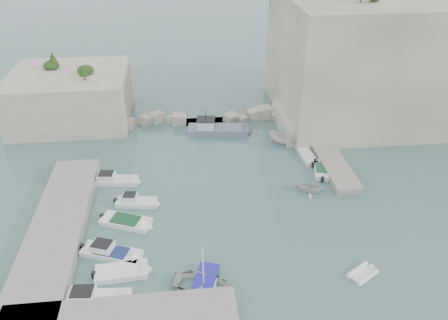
{
  "coord_description": "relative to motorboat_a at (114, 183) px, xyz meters",
  "views": [
    {
      "loc": [
        -4.46,
        -35.13,
        28.12
      ],
      "look_at": [
        0.0,
        6.0,
        3.0
      ],
      "focal_mm": 35.0,
      "sensor_mm": 36.0,
      "label": 1
    }
  ],
  "objects": [
    {
      "name": "ground",
      "position": [
        12.49,
        -7.28,
        0.0
      ],
      "size": [
        400.0,
        400.0,
        0.0
      ],
      "primitive_type": "plane",
      "color": "#496E6B",
      "rests_on": "ground"
    },
    {
      "name": "cliff_east",
      "position": [
        35.49,
        15.72,
        8.5
      ],
      "size": [
        26.0,
        22.0,
        17.0
      ],
      "primitive_type": "cube",
      "color": "beige",
      "rests_on": "ground"
    },
    {
      "name": "cliff_terrace",
      "position": [
        25.49,
        10.72,
        1.25
      ],
      "size": [
        8.0,
        10.0,
        2.5
      ],
      "primitive_type": "cube",
      "color": "beige",
      "rests_on": "ground"
    },
    {
      "name": "outcrop_west",
      "position": [
        -7.51,
        17.72,
        3.5
      ],
      "size": [
        16.0,
        14.0,
        7.0
      ],
      "primitive_type": "cube",
      "color": "beige",
      "rests_on": "ground"
    },
    {
      "name": "quay_west",
      "position": [
        -4.51,
        -8.28,
        0.55
      ],
      "size": [
        5.0,
        24.0,
        1.1
      ],
      "primitive_type": "cube",
      "color": "#9E9689",
      "rests_on": "ground"
    },
    {
      "name": "ledge_east",
      "position": [
        25.99,
        2.72,
        0.4
      ],
      "size": [
        3.0,
        16.0,
        0.8
      ],
      "primitive_type": "cube",
      "color": "#9E9689",
      "rests_on": "ground"
    },
    {
      "name": "breakwater",
      "position": [
        11.49,
        14.72,
        0.7
      ],
      "size": [
        28.0,
        3.0,
        1.4
      ],
      "primitive_type": "cube",
      "color": "beige",
      "rests_on": "ground"
    },
    {
      "name": "motorboat_a",
      "position": [
        0.0,
        0.0,
        0.0
      ],
      "size": [
        6.09,
        2.41,
        1.4
      ],
      "primitive_type": null,
      "rotation": [
        0.0,
        0.0,
        -0.11
      ],
      "color": "silver",
      "rests_on": "ground"
    },
    {
      "name": "motorboat_b",
      "position": [
        2.8,
        -4.44,
        0.0
      ],
      "size": [
        4.91,
        2.24,
        1.4
      ],
      "primitive_type": null,
      "rotation": [
        0.0,
        0.0,
        -0.15
      ],
      "color": "white",
      "rests_on": "ground"
    },
    {
      "name": "motorboat_c",
      "position": [
        1.93,
        -7.55,
        0.0
      ],
      "size": [
        5.84,
        3.87,
        0.7
      ],
      "primitive_type": null,
      "rotation": [
        0.0,
        0.0,
        -0.38
      ],
      "color": "white",
      "rests_on": "ground"
    },
    {
      "name": "motorboat_d",
      "position": [
        1.03,
        -11.99,
        0.0
      ],
      "size": [
        6.39,
        3.85,
        1.4
      ],
      "primitive_type": null,
      "rotation": [
        0.0,
        0.0,
        -0.36
      ],
      "color": "white",
      "rests_on": "ground"
    },
    {
      "name": "motorboat_e",
      "position": [
        2.14,
        -14.4,
        0.0
      ],
      "size": [
        5.06,
        2.39,
        0.7
      ],
      "primitive_type": null,
      "rotation": [
        0.0,
        0.0,
        0.08
      ],
      "color": "white",
      "rests_on": "ground"
    },
    {
      "name": "motorboat_f",
      "position": [
        0.27,
        -17.25,
        0.0
      ],
      "size": [
        6.49,
        2.41,
        1.4
      ],
      "primitive_type": null,
      "rotation": [
        0.0,
        0.0,
        -0.08
      ],
      "color": "white",
      "rests_on": "ground"
    },
    {
      "name": "rowboat",
      "position": [
        9.1,
        -16.73,
        0.0
      ],
      "size": [
        6.22,
        5.25,
        1.1
      ],
      "primitive_type": "imported",
      "rotation": [
        0.0,
        0.0,
        1.25
      ],
      "color": "silver",
      "rests_on": "ground"
    },
    {
      "name": "inflatable_dinghy",
      "position": [
        22.84,
        -16.78,
        0.0
      ],
      "size": [
        3.15,
        2.67,
        0.44
      ],
      "primitive_type": null,
      "rotation": [
        0.0,
        0.0,
        0.55
      ],
      "color": "white",
      "rests_on": "ground"
    },
    {
      "name": "tender_east_a",
      "position": [
        21.72,
        -4.14,
        0.0
      ],
      "size": [
        3.99,
        3.72,
        1.7
      ],
      "primitive_type": "imported",
      "rotation": [
        0.0,
        0.0,
        1.22
      ],
      "color": "silver",
      "rests_on": "ground"
    },
    {
      "name": "tender_east_b",
      "position": [
        24.18,
        -0.31,
        0.0
      ],
      "size": [
        2.51,
        4.72,
        0.7
      ],
      "primitive_type": null,
      "rotation": [
        0.0,
        0.0,
        1.34
      ],
      "color": "white",
      "rests_on": "ground"
    },
    {
      "name": "tender_east_c",
      "position": [
        23.4,
        3.16,
        0.0
      ],
      "size": [
        1.89,
        4.87,
        0.7
      ],
      "primitive_type": null,
      "rotation": [
        0.0,
        0.0,
        1.64
      ],
      "color": "silver",
      "rests_on": "ground"
    },
    {
      "name": "tender_east_d",
      "position": [
        21.69,
        6.73,
        0.0
      ],
      "size": [
        5.29,
        3.74,
        1.91
      ],
      "primitive_type": "imported",
      "rotation": [
        0.0,
        0.0,
        1.15
      ],
      "color": "white",
      "rests_on": "ground"
    },
    {
      "name": "work_boat",
      "position": [
        12.98,
        11.03,
        0.0
      ],
      "size": [
        9.27,
        3.59,
        2.2
      ],
      "primitive_type": null,
      "rotation": [
        0.0,
        0.0,
        -0.1
      ],
      "color": "slate",
      "rests_on": "ground"
    },
    {
      "name": "rowboat_mast",
      "position": [
        9.1,
        -16.73,
        2.65
      ],
      "size": [
        0.1,
        0.1,
        4.2
      ],
      "primitive_type": "cylinder",
      "color": "white",
      "rests_on": "rowboat"
    }
  ]
}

